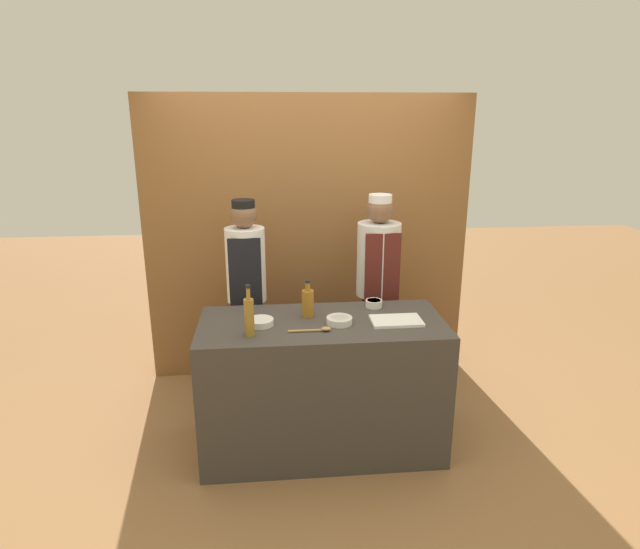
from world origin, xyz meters
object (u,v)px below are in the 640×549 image
(cutting_board, at_px, (396,321))
(chef_left, at_px, (247,293))
(chef_right, at_px, (377,289))
(bottle_vinegar, at_px, (249,316))
(sauce_bowl_white, at_px, (339,320))
(bottle_amber, at_px, (308,302))
(sauce_bowl_red, at_px, (261,322))
(wooden_spoon, at_px, (316,330))
(sauce_bowl_purple, at_px, (374,303))

(cutting_board, xyz_separation_m, chef_left, (-1.00, 0.78, -0.04))
(cutting_board, xyz_separation_m, chef_right, (0.03, 0.78, -0.04))
(bottle_vinegar, bearing_deg, sauce_bowl_white, 13.10)
(bottle_amber, bearing_deg, sauce_bowl_red, -158.64)
(cutting_board, height_order, wooden_spoon, wooden_spoon)
(sauce_bowl_white, distance_m, cutting_board, 0.38)
(wooden_spoon, bearing_deg, chef_left, 117.76)
(sauce_bowl_purple, relative_size, wooden_spoon, 0.43)
(cutting_board, height_order, bottle_vinegar, bottle_vinegar)
(sauce_bowl_red, height_order, cutting_board, sauce_bowl_red)
(sauce_bowl_white, height_order, chef_right, chef_right)
(sauce_bowl_red, distance_m, chef_left, 0.75)
(sauce_bowl_white, xyz_separation_m, chef_right, (0.41, 0.77, -0.06))
(bottle_vinegar, height_order, chef_left, chef_left)
(sauce_bowl_red, xyz_separation_m, chef_left, (-0.11, 0.74, -0.06))
(bottle_amber, bearing_deg, cutting_board, -15.76)
(sauce_bowl_purple, distance_m, sauce_bowl_white, 0.40)
(bottle_vinegar, bearing_deg, cutting_board, 7.33)
(sauce_bowl_white, bearing_deg, bottle_amber, 142.42)
(chef_left, bearing_deg, sauce_bowl_white, -50.88)
(bottle_amber, xyz_separation_m, wooden_spoon, (0.03, -0.26, -0.09))
(sauce_bowl_white, xyz_separation_m, bottle_vinegar, (-0.57, -0.13, 0.10))
(bottle_amber, xyz_separation_m, bottle_vinegar, (-0.38, -0.28, 0.03))
(bottle_amber, bearing_deg, chef_right, 45.77)
(cutting_board, bearing_deg, sauce_bowl_red, 177.61)
(cutting_board, bearing_deg, chef_right, 87.56)
(sauce_bowl_white, relative_size, chef_right, 0.10)
(sauce_bowl_white, height_order, cutting_board, sauce_bowl_white)
(chef_right, bearing_deg, sauce_bowl_purple, -104.55)
(sauce_bowl_white, relative_size, wooden_spoon, 0.62)
(sauce_bowl_purple, height_order, sauce_bowl_white, sauce_bowl_purple)
(bottle_amber, bearing_deg, sauce_bowl_white, -37.58)
(bottle_vinegar, xyz_separation_m, wooden_spoon, (0.41, 0.02, -0.12))
(sauce_bowl_white, height_order, bottle_vinegar, bottle_vinegar)
(wooden_spoon, height_order, chef_right, chef_right)
(sauce_bowl_purple, height_order, cutting_board, sauce_bowl_purple)
(sauce_bowl_purple, relative_size, sauce_bowl_red, 0.69)
(sauce_bowl_red, bearing_deg, sauce_bowl_white, -2.85)
(sauce_bowl_purple, relative_size, bottle_amber, 0.46)
(sauce_bowl_purple, xyz_separation_m, sauce_bowl_white, (-0.28, -0.29, -0.00))
(bottle_amber, relative_size, chef_left, 0.16)
(chef_right, bearing_deg, bottle_amber, -134.23)
(sauce_bowl_red, distance_m, bottle_vinegar, 0.20)
(bottle_vinegar, xyz_separation_m, chef_left, (-0.05, 0.90, -0.16))
(cutting_board, xyz_separation_m, wooden_spoon, (-0.53, -0.10, 0.00))
(sauce_bowl_purple, distance_m, chef_left, 1.03)
(sauce_bowl_red, relative_size, cutting_board, 0.51)
(sauce_bowl_white, relative_size, cutting_board, 0.51)
(sauce_bowl_purple, relative_size, chef_right, 0.07)
(sauce_bowl_purple, height_order, sauce_bowl_red, sauce_bowl_purple)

